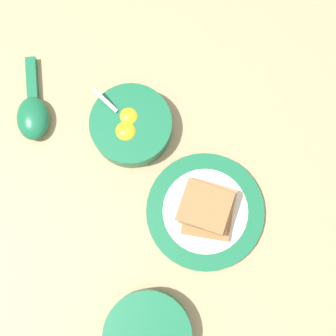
# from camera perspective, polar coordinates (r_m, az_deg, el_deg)

# --- Properties ---
(ground_plane) EXTENTS (3.00, 3.00, 0.00)m
(ground_plane) POSITION_cam_1_polar(r_m,az_deg,el_deg) (0.83, -10.22, -7.14)
(ground_plane) COLOR tan
(egg_bowl) EXTENTS (0.14, 0.15, 0.07)m
(egg_bowl) POSITION_cam_1_polar(r_m,az_deg,el_deg) (0.83, -4.52, 5.15)
(egg_bowl) COLOR #196B42
(egg_bowl) RESTS_ON ground_plane
(toast_plate) EXTENTS (0.21, 0.21, 0.01)m
(toast_plate) POSITION_cam_1_polar(r_m,az_deg,el_deg) (0.82, 4.54, -5.29)
(toast_plate) COLOR #196B42
(toast_plate) RESTS_ON ground_plane
(toast_sandwich) EXTENTS (0.10, 0.10, 0.05)m
(toast_sandwich) POSITION_cam_1_polar(r_m,az_deg,el_deg) (0.79, 4.77, -5.04)
(toast_sandwich) COLOR #9E7042
(toast_sandwich) RESTS_ON toast_plate
(soup_spoon) EXTENTS (0.16, 0.11, 0.04)m
(soup_spoon) POSITION_cam_1_polar(r_m,az_deg,el_deg) (0.88, -16.15, 6.45)
(soup_spoon) COLOR #196B42
(soup_spoon) RESTS_ON ground_plane
(congee_bowl) EXTENTS (0.14, 0.14, 0.04)m
(congee_bowl) POSITION_cam_1_polar(r_m,az_deg,el_deg) (0.81, -2.49, -19.67)
(congee_bowl) COLOR #196B42
(congee_bowl) RESTS_ON ground_plane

